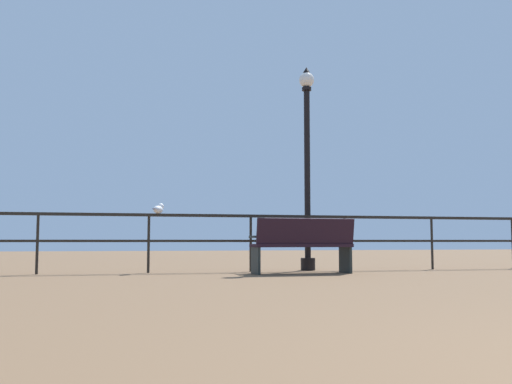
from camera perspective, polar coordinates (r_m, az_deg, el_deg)
pier_railing at (r=10.10m, az=4.26°, el=-3.77°), size 22.49×0.05×0.98m
bench_near_left at (r=9.25m, az=4.70°, el=-5.06°), size 1.62×0.71×0.88m
lamppost_center at (r=10.43m, az=5.10°, el=3.26°), size 0.28×0.28×3.70m
seagull_on_rail at (r=9.68m, az=-9.66°, el=-1.66°), size 0.24×0.36×0.18m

